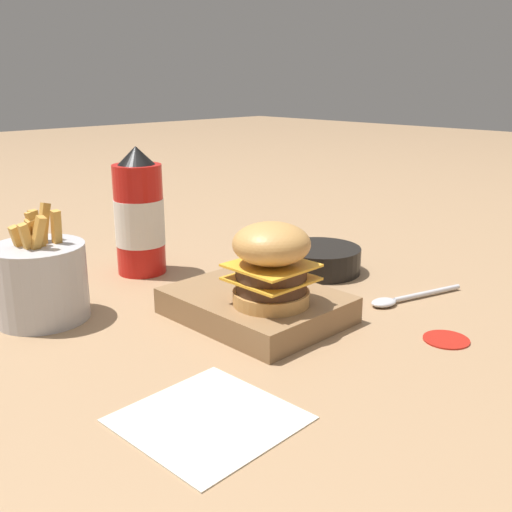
{
  "coord_description": "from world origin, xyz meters",
  "views": [
    {
      "loc": [
        0.53,
        -0.51,
        0.3
      ],
      "look_at": [
        0.01,
        0.01,
        0.08
      ],
      "focal_mm": 42.0,
      "sensor_mm": 36.0,
      "label": 1
    }
  ],
  "objects_px": {
    "fries_basket": "(40,281)",
    "spoon": "(400,299)",
    "side_bowl": "(320,259)",
    "ketchup_bottle": "(139,216)",
    "serving_board": "(256,305)",
    "burger": "(271,263)"
  },
  "relations": [
    {
      "from": "burger",
      "to": "fries_basket",
      "type": "xyz_separation_m",
      "value": [
        -0.23,
        -0.19,
        -0.03
      ]
    },
    {
      "from": "side_bowl",
      "to": "spoon",
      "type": "distance_m",
      "value": 0.17
    },
    {
      "from": "fries_basket",
      "to": "side_bowl",
      "type": "xyz_separation_m",
      "value": [
        0.13,
        0.41,
        -0.03
      ]
    },
    {
      "from": "fries_basket",
      "to": "spoon",
      "type": "height_order",
      "value": "fries_basket"
    },
    {
      "from": "fries_basket",
      "to": "side_bowl",
      "type": "height_order",
      "value": "fries_basket"
    },
    {
      "from": "side_bowl",
      "to": "spoon",
      "type": "xyz_separation_m",
      "value": [
        0.17,
        -0.03,
        -0.02
      ]
    },
    {
      "from": "fries_basket",
      "to": "side_bowl",
      "type": "relative_size",
      "value": 1.14
    },
    {
      "from": "serving_board",
      "to": "ketchup_bottle",
      "type": "relative_size",
      "value": 1.07
    },
    {
      "from": "serving_board",
      "to": "ketchup_bottle",
      "type": "height_order",
      "value": "ketchup_bottle"
    },
    {
      "from": "serving_board",
      "to": "burger",
      "type": "bearing_deg",
      "value": -18.66
    },
    {
      "from": "serving_board",
      "to": "side_bowl",
      "type": "height_order",
      "value": "side_bowl"
    },
    {
      "from": "serving_board",
      "to": "burger",
      "type": "distance_m",
      "value": 0.08
    },
    {
      "from": "serving_board",
      "to": "ketchup_bottle",
      "type": "xyz_separation_m",
      "value": [
        -0.27,
        0.0,
        0.07
      ]
    },
    {
      "from": "fries_basket",
      "to": "spoon",
      "type": "relative_size",
      "value": 0.95
    },
    {
      "from": "burger",
      "to": "ketchup_bottle",
      "type": "xyz_separation_m",
      "value": [
        -0.31,
        0.02,
        0.01
      ]
    },
    {
      "from": "serving_board",
      "to": "fries_basket",
      "type": "relative_size",
      "value": 1.44
    },
    {
      "from": "fries_basket",
      "to": "spoon",
      "type": "distance_m",
      "value": 0.49
    },
    {
      "from": "fries_basket",
      "to": "serving_board",
      "type": "bearing_deg",
      "value": 45.97
    },
    {
      "from": "serving_board",
      "to": "side_bowl",
      "type": "bearing_deg",
      "value": 107.49
    },
    {
      "from": "ketchup_bottle",
      "to": "side_bowl",
      "type": "xyz_separation_m",
      "value": [
        0.2,
        0.21,
        -0.07
      ]
    },
    {
      "from": "burger",
      "to": "ketchup_bottle",
      "type": "height_order",
      "value": "ketchup_bottle"
    },
    {
      "from": "burger",
      "to": "fries_basket",
      "type": "distance_m",
      "value": 0.3
    }
  ]
}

